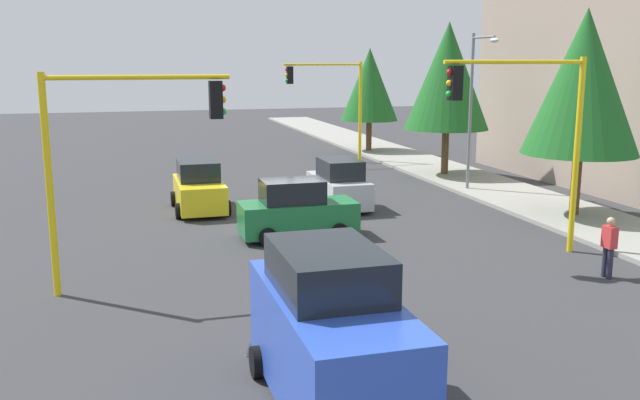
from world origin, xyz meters
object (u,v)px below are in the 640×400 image
Objects in this scene: tree_roadside_mid at (448,76)px; pedestrian_crossing at (609,246)px; traffic_signal_near_left at (528,118)px; delivery_van_blue at (331,336)px; traffic_signal_far_left at (330,92)px; street_lamp_curbside at (475,95)px; tree_roadside_far at (370,85)px; car_green at (297,211)px; tree_roadside_near at (583,82)px; traffic_signal_near_right at (124,137)px; car_yellow at (199,188)px; car_silver at (339,185)px.

pedestrian_crossing is (16.58, -3.16, -4.16)m from tree_roadside_mid.
traffic_signal_near_left reaches higher than delivery_van_blue.
street_lamp_curbside is at bearing 18.56° from traffic_signal_far_left.
tree_roadside_far is 22.52m from car_green.
traffic_signal_near_right is at bearing -76.12° from tree_roadside_near.
traffic_signal_far_left is at bearing 141.31° from car_yellow.
car_green is at bearing -59.34° from street_lamp_curbside.
tree_roadside_near reaches higher than car_green.
delivery_van_blue is 2.82× the size of pedestrian_crossing.
delivery_van_blue is at bearing -20.92° from tree_roadside_far.
tree_roadside_near reaches higher than pedestrian_crossing.
car_silver is 11.69m from pedestrian_crossing.
street_lamp_curbside is 12.62m from car_yellow.
car_silver is at bearing -78.83° from street_lamp_curbside.
traffic_signal_near_left is 0.77× the size of tree_roadside_near.
traffic_signal_near_right is (20.00, -11.39, -0.12)m from traffic_signal_far_left.
traffic_signal_near_left reaches higher than car_green.
delivery_van_blue is at bearing 23.29° from traffic_signal_near_right.
tree_roadside_far is at bearing -177.14° from tree_roadside_mid.
tree_roadside_far is at bearing 159.08° from delivery_van_blue.
tree_roadside_far is (-24.00, 3.76, 0.13)m from traffic_signal_near_left.
car_silver is 2.30× the size of pedestrian_crossing.
tree_roadside_far is at bearing 178.81° from street_lamp_curbside.
car_silver is (-8.30, -3.17, -3.30)m from traffic_signal_near_left.
delivery_van_blue reaches higher than car_yellow.
street_lamp_curbside reaches higher than delivery_van_blue.
car_silver is at bearing 162.12° from delivery_van_blue.
car_green is at bearing -20.47° from traffic_signal_far_left.
tree_roadside_mid is (-10.00, -0.50, 0.01)m from tree_roadside_near.
tree_roadside_far is 1.71× the size of car_green.
tree_roadside_far is 1.68× the size of car_yellow.
traffic_signal_far_left is 0.87× the size of tree_roadside_far.
traffic_signal_far_left reaches higher than traffic_signal_near_right.
delivery_van_blue is (7.39, -8.24, -2.91)m from traffic_signal_near_left.
delivery_van_blue reaches higher than car_green.
tree_roadside_near is at bearing 90.00° from car_green.
traffic_signal_near_left reaches higher than car_silver.
delivery_van_blue is at bearing -11.10° from car_green.
street_lamp_curbside is at bearing 160.19° from traffic_signal_near_left.
car_green is at bearing -132.83° from pedestrian_crossing.
traffic_signal_near_left is 6.28m from tree_roadside_near.
car_yellow is (-5.21, -13.43, -4.16)m from tree_roadside_near.
pedestrian_crossing is at bearing -5.72° from tree_roadside_far.
tree_roadside_near is at bearing 61.54° from car_silver.
traffic_signal_near_right is 16.71m from tree_roadside_near.
traffic_signal_near_right is at bearing -101.65° from pedestrian_crossing.
traffic_signal_near_right is 3.28× the size of pedestrian_crossing.
delivery_van_blue is 1.22× the size of car_yellow.
tree_roadside_mid reaches higher than tree_roadside_far.
traffic_signal_far_left is at bearing -163.34° from tree_roadside_near.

